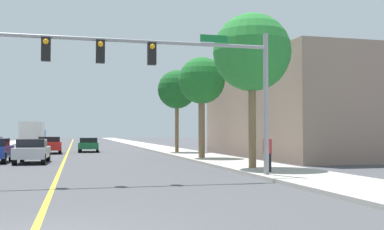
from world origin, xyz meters
The scene contains 13 objects.
ground centered at (0.00, 42.00, 0.00)m, with size 192.00×192.00×0.00m, color #47474C.
sidewalk_right centered at (9.48, 42.00, 0.07)m, with size 3.65×168.00×0.15m, color #B2ADA3.
lane_marking_center centered at (0.00, 42.00, 0.00)m, with size 0.16×144.00×0.01m, color yellow.
building_right_near centered at (19.75, 23.56, 3.53)m, with size 14.43×18.52×7.05m, color gray.
traffic_signal_mast centered at (4.17, 8.88, 4.32)m, with size 10.93×0.36×5.62m.
palm_near centered at (8.80, 12.21, 5.58)m, with size 3.71×3.71×7.33m.
palm_mid centered at (8.73, 20.92, 5.16)m, with size 3.09×3.09×6.63m.
palm_far centered at (8.97, 29.63, 5.40)m, with size 3.26×3.26×6.93m.
car_green centered at (1.86, 35.11, 0.70)m, with size 1.94×4.53×1.30m.
car_red centered at (-1.50, 32.74, 0.75)m, with size 2.15×4.46×1.43m.
car_silver centered at (-1.76, 20.28, 0.73)m, with size 1.86×4.07×1.42m.
delivery_truck centered at (-4.40, 50.53, 1.62)m, with size 2.48×8.02×3.03m.
pedestrian centered at (8.58, 9.96, 0.94)m, with size 0.38×0.38×1.59m.
Camera 1 is at (0.73, -7.93, 1.83)m, focal length 42.60 mm.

